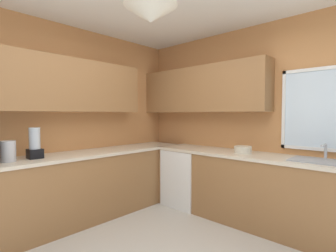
{
  "coord_description": "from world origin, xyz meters",
  "views": [
    {
      "loc": [
        1.52,
        -1.42,
        1.41
      ],
      "look_at": [
        -0.55,
        0.8,
        1.27
      ],
      "focal_mm": 26.98,
      "sensor_mm": 36.0,
      "label": 1
    }
  ],
  "objects_px": {
    "sink_assembly": "(322,161)",
    "blender_appliance": "(35,145)",
    "dishwasher": "(187,177)",
    "bowl": "(243,150)",
    "kettle": "(8,151)"
  },
  "relations": [
    {
      "from": "kettle",
      "to": "bowl",
      "type": "distance_m",
      "value": 2.79
    },
    {
      "from": "sink_assembly",
      "to": "blender_appliance",
      "type": "distance_m",
      "value": 3.23
    },
    {
      "from": "kettle",
      "to": "blender_appliance",
      "type": "height_order",
      "value": "blender_appliance"
    },
    {
      "from": "sink_assembly",
      "to": "bowl",
      "type": "relative_size",
      "value": 2.68
    },
    {
      "from": "kettle",
      "to": "dishwasher",
      "type": "bearing_deg",
      "value": 74.32
    },
    {
      "from": "sink_assembly",
      "to": "blender_appliance",
      "type": "xyz_separation_m",
      "value": [
        -2.49,
        -2.04,
        0.15
      ]
    },
    {
      "from": "blender_appliance",
      "to": "dishwasher",
      "type": "bearing_deg",
      "value": 71.78
    },
    {
      "from": "bowl",
      "to": "blender_appliance",
      "type": "height_order",
      "value": "blender_appliance"
    },
    {
      "from": "dishwasher",
      "to": "kettle",
      "type": "distance_m",
      "value": 2.44
    },
    {
      "from": "dishwasher",
      "to": "bowl",
      "type": "distance_m",
      "value": 1.05
    },
    {
      "from": "bowl",
      "to": "blender_appliance",
      "type": "relative_size",
      "value": 0.63
    },
    {
      "from": "dishwasher",
      "to": "blender_appliance",
      "type": "relative_size",
      "value": 2.38
    },
    {
      "from": "sink_assembly",
      "to": "bowl",
      "type": "distance_m",
      "value": 0.92
    },
    {
      "from": "dishwasher",
      "to": "bowl",
      "type": "xyz_separation_m",
      "value": [
        0.92,
        0.03,
        0.52
      ]
    },
    {
      "from": "dishwasher",
      "to": "blender_appliance",
      "type": "distance_m",
      "value": 2.2
    }
  ]
}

